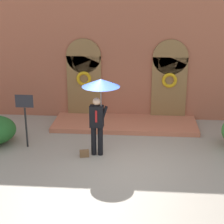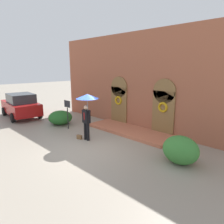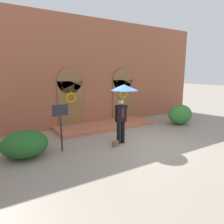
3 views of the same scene
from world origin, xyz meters
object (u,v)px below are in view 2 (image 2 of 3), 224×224
object	(u,v)px
sign_post	(67,110)
parked_car	(21,105)
handbag	(79,137)
shrub_left	(60,118)
person_with_umbrella	(87,103)
shrub_right	(181,150)

from	to	relation	value
sign_post	parked_car	size ratio (longest dim) A/B	0.40
handbag	sign_post	distance (m)	2.27
handbag	shrub_left	xyz separation A→B (m)	(-3.13, 0.82, 0.33)
sign_post	shrub_left	bearing A→B (deg)	169.90
handbag	sign_post	bearing A→B (deg)	147.85
person_with_umbrella	handbag	distance (m)	1.87
sign_post	shrub_left	xyz separation A→B (m)	(-1.21, 0.22, -0.72)
shrub_left	parked_car	world-z (taller)	parked_car
sign_post	shrub_right	world-z (taller)	sign_post
person_with_umbrella	shrub_left	distance (m)	3.93
shrub_right	parked_car	size ratio (longest dim) A/B	0.33
person_with_umbrella	parked_car	bearing A→B (deg)	-177.12
person_with_umbrella	shrub_left	size ratio (longest dim) A/B	1.55
handbag	sign_post	size ratio (longest dim) A/B	0.16
person_with_umbrella	shrub_right	distance (m)	4.75
shrub_left	person_with_umbrella	bearing A→B (deg)	-9.73
person_with_umbrella	sign_post	size ratio (longest dim) A/B	1.37
shrub_left	handbag	bearing A→B (deg)	-14.61
person_with_umbrella	sign_post	xyz separation A→B (m)	(-2.38, 0.40, -0.75)
handbag	parked_car	bearing A→B (deg)	166.62
handbag	shrub_right	size ratio (longest dim) A/B	0.20
sign_post	parked_car	world-z (taller)	parked_car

